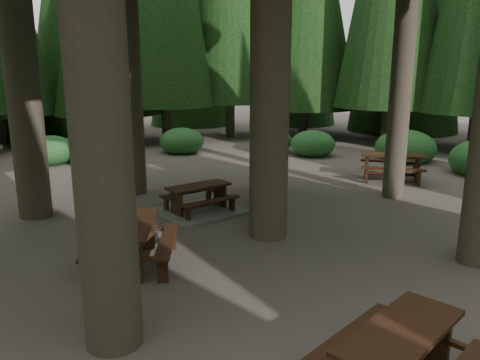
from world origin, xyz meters
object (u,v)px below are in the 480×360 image
object	(u,v)px
picnic_table_c	(199,203)
picnic_table_b	(132,238)
picnic_table_d	(392,163)
picnic_table_e	(400,351)

from	to	relation	value
picnic_table_c	picnic_table_b	bearing A→B (deg)	-142.62
picnic_table_d	picnic_table_e	distance (m)	11.12
picnic_table_b	picnic_table_c	xyz separation A→B (m)	(2.03, 2.89, -0.32)
picnic_table_b	picnic_table_d	xyz separation A→B (m)	(9.03, 4.27, 0.03)
picnic_table_b	picnic_table_e	xyz separation A→B (m)	(2.41, -4.66, -0.01)
picnic_table_b	picnic_table_c	distance (m)	3.55
picnic_table_c	picnic_table_d	world-z (taller)	picnic_table_d
picnic_table_b	picnic_table_e	world-z (taller)	picnic_table_b
picnic_table_c	picnic_table_d	distance (m)	7.15
picnic_table_d	picnic_table_b	bearing A→B (deg)	-121.25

